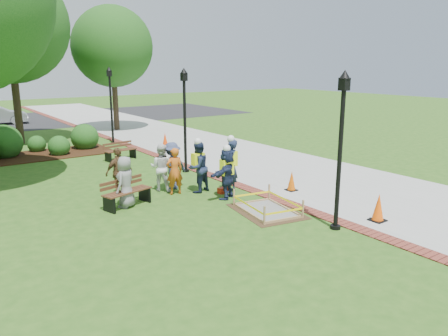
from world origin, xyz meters
TOP-DOWN VIEW (x-y plane):
  - ground at (0.00, 0.00)m, footprint 100.00×100.00m
  - sidewalk at (5.00, 10.00)m, footprint 6.00×60.00m
  - brick_edging at (1.75, 10.00)m, footprint 0.50×60.00m
  - mulch_bed at (-3.00, 12.00)m, footprint 7.00×3.00m
  - parking_lot at (0.00, 27.00)m, footprint 36.00×12.00m
  - wet_concrete_pad at (0.66, -0.83)m, footprint 2.08×2.56m
  - bench_near at (-2.60, 2.11)m, footprint 1.71×0.95m
  - bench_far at (-0.06, 8.79)m, footprint 1.58×0.74m
  - cone_front at (2.68, -3.32)m, footprint 0.42×0.42m
  - cone_back at (2.85, 0.37)m, footprint 0.37×0.37m
  - cone_far at (3.12, 10.33)m, footprint 0.41×0.41m
  - toolbox at (0.73, 1.57)m, footprint 0.42×0.27m
  - lamp_near at (1.25, -3.00)m, footprint 0.28×0.28m
  - lamp_mid at (1.25, 5.00)m, footprint 0.28×0.28m
  - lamp_far at (1.25, 13.00)m, footprint 0.28×0.28m
  - tree_back at (-2.97, 16.11)m, footprint 6.28×6.28m
  - tree_right at (3.51, 18.03)m, footprint 5.27×5.27m
  - shrub_b at (-4.36, 12.61)m, footprint 1.71×1.71m
  - shrub_c at (-2.10, 11.56)m, footprint 1.05×1.05m
  - shrub_d at (-0.49, 12.52)m, footprint 1.44×1.44m
  - shrub_e at (-2.78, 13.14)m, footprint 0.91×0.91m
  - casual_person_a at (-2.64, 2.09)m, footprint 0.62×0.58m
  - casual_person_b at (-0.71, 2.43)m, footprint 0.56×0.40m
  - casual_person_c at (-0.88, 3.07)m, footprint 0.62×0.63m
  - casual_person_d at (-2.34, 3.33)m, footprint 0.57×0.41m
  - casual_person_e at (-0.48, 3.02)m, footprint 0.56×0.37m
  - hivis_worker_a at (0.47, 1.01)m, footprint 0.64×0.56m
  - hivis_worker_b at (1.00, 1.50)m, footprint 0.71×0.65m
  - hivis_worker_c at (0.08, 2.17)m, footprint 0.64×0.50m

SIDE VIEW (x-z plane):
  - ground at x=0.00m, z-range 0.00..0.00m
  - shrub_b at x=-4.36m, z-range -0.85..0.85m
  - shrub_c at x=-2.10m, z-range -0.53..0.53m
  - shrub_d at x=-0.49m, z-range -0.72..0.72m
  - shrub_e at x=-2.78m, z-range -0.45..0.45m
  - parking_lot at x=0.00m, z-range 0.00..0.01m
  - sidewalk at x=5.00m, z-range 0.00..0.02m
  - brick_edging at x=1.75m, z-range 0.00..0.03m
  - mulch_bed at x=-3.00m, z-range -0.01..0.04m
  - toolbox at x=0.73m, z-range 0.00..0.20m
  - wet_concrete_pad at x=0.66m, z-range -0.04..0.51m
  - bench_far at x=-0.06m, z-range -0.15..0.67m
  - bench_near at x=-2.60m, z-range -0.16..0.72m
  - cone_back at x=2.85m, z-range -0.01..0.71m
  - cone_far at x=3.12m, z-range -0.01..0.79m
  - cone_front at x=2.68m, z-range -0.01..0.81m
  - casual_person_a at x=-2.64m, z-range 0.00..1.63m
  - casual_person_b at x=-0.71m, z-range 0.00..1.63m
  - casual_person_d at x=-2.34m, z-range 0.00..1.67m
  - casual_person_c at x=-0.88m, z-range 0.00..1.68m
  - casual_person_e at x=-0.48m, z-range 0.00..1.71m
  - hivis_worker_a at x=0.47m, z-range 0.00..1.82m
  - hivis_worker_c at x=0.08m, z-range -0.01..1.92m
  - hivis_worker_b at x=1.00m, z-range -0.02..2.01m
  - lamp_near at x=1.25m, z-range 0.35..4.61m
  - lamp_mid at x=1.25m, z-range 0.35..4.61m
  - lamp_far at x=1.25m, z-range 0.35..4.61m
  - tree_right at x=3.51m, z-range 1.43..9.57m
  - tree_back at x=-2.97m, z-range 1.66..11.27m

